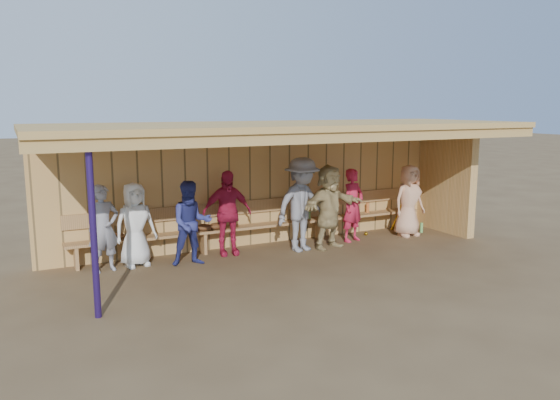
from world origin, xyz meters
The scene contains 12 objects.
ground centered at (0.00, 0.00, 0.00)m, with size 90.00×90.00×0.00m, color brown.
player_a centered at (-3.17, 0.71, 0.75)m, with size 0.55×0.36×1.50m, color gray.
player_b centered at (-2.62, 0.80, 0.75)m, with size 0.73×0.47×1.49m, color white.
player_c centered at (-1.72, 0.42, 0.75)m, with size 0.73×0.57×1.51m, color navy.
player_d centered at (-0.91, 0.78, 0.81)m, with size 0.95×0.39×1.61m, color #C11E43.
player_e centered at (0.50, 0.39, 0.92)m, with size 1.18×0.68×1.83m, color gray.
player_f centered at (1.07, 0.33, 0.84)m, with size 1.55×0.49×1.67m, color tan.
player_g centered at (1.82, 0.59, 0.76)m, with size 0.56×0.36×1.52m, color red.
player_h centered at (3.17, 0.45, 0.78)m, with size 0.76×0.49×1.55m, color #E3A67F.
dugout_structure centered at (0.39, 0.69, 1.69)m, with size 8.80×3.20×2.50m.
bench centered at (0.00, 1.12, 0.53)m, with size 7.60×0.34×0.93m.
dugout_equipment centered at (-0.84, 0.99, 0.49)m, with size 6.75×0.62×0.80m.
Camera 1 is at (-4.52, -8.70, 2.79)m, focal length 35.00 mm.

